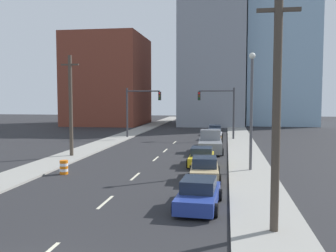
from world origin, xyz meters
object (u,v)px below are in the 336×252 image
object	(u,v)px
sedan_silver	(214,134)
sedan_black	(215,130)
utility_pole_left_mid	(71,105)
sedan_tan	(204,169)
traffic_barrel	(64,167)
sedan_blue	(199,194)
utility_pole_right_near	(276,111)
traffic_signal_left	(137,106)
pickup_truck_gray	(210,144)
street_lamp	(251,103)
traffic_signal_right	(223,106)
sedan_yellow	(202,157)
sedan_brown	(213,140)

from	to	relation	value
sedan_silver	sedan_black	bearing A→B (deg)	93.61
utility_pole_left_mid	sedan_tan	world-z (taller)	utility_pole_left_mid
traffic_barrel	sedan_blue	xyz separation A→B (m)	(9.70, -6.35, 0.16)
sedan_silver	sedan_black	distance (m)	5.83
utility_pole_right_near	sedan_blue	size ratio (longest dim) A/B	2.09
traffic_signal_left	traffic_barrel	xyz separation A→B (m)	(0.50, -23.20, -3.74)
utility_pole_right_near	pickup_truck_gray	world-z (taller)	utility_pole_right_near
sedan_silver	sedan_black	size ratio (longest dim) A/B	1.06
sedan_tan	sedan_silver	size ratio (longest dim) A/B	0.94
utility_pole_right_near	street_lamp	world-z (taller)	utility_pole_right_near
pickup_truck_gray	traffic_signal_left	bearing A→B (deg)	128.69
sedan_tan	sedan_black	world-z (taller)	sedan_tan
traffic_barrel	sedan_black	distance (m)	30.45
utility_pole_right_near	sedan_silver	size ratio (longest dim) A/B	2.01
traffic_signal_right	pickup_truck_gray	distance (m)	12.02
sedan_black	pickup_truck_gray	bearing A→B (deg)	-92.30
pickup_truck_gray	traffic_barrel	bearing A→B (deg)	-131.28
traffic_signal_right	sedan_yellow	xyz separation A→B (m)	(-1.49, -18.37, -3.56)
utility_pole_right_near	utility_pole_left_mid	distance (m)	22.64
traffic_signal_right	traffic_barrel	size ratio (longest dim) A/B	6.83
sedan_brown	traffic_signal_right	bearing A→B (deg)	81.53
traffic_signal_right	utility_pole_left_mid	world-z (taller)	utility_pole_left_mid
sedan_blue	sedan_black	xyz separation A→B (m)	(-0.30, 35.31, 0.00)
utility_pole_right_near	sedan_tan	world-z (taller)	utility_pole_right_near
utility_pole_left_mid	sedan_silver	bearing A→B (deg)	52.87
sedan_blue	sedan_black	bearing A→B (deg)	93.51
sedan_tan	sedan_yellow	distance (m)	5.19
sedan_black	traffic_signal_right	bearing A→B (deg)	-80.81
sedan_blue	sedan_silver	bearing A→B (deg)	93.38
sedan_blue	sedan_yellow	size ratio (longest dim) A/B	1.02
traffic_barrel	sedan_silver	world-z (taller)	sedan_silver
sedan_yellow	pickup_truck_gray	distance (m)	6.89
utility_pole_right_near	sedan_black	distance (m)	38.75
street_lamp	sedan_black	xyz separation A→B (m)	(-3.31, 26.02, -4.21)
sedan_black	traffic_barrel	bearing A→B (deg)	-110.56
sedan_yellow	pickup_truck_gray	size ratio (longest dim) A/B	0.82
utility_pole_right_near	sedan_brown	size ratio (longest dim) A/B	2.06
street_lamp	sedan_brown	size ratio (longest dim) A/B	1.86
utility_pole_right_near	traffic_barrel	xyz separation A→B (m)	(-12.83, 9.42, -4.28)
street_lamp	pickup_truck_gray	xyz separation A→B (m)	(-3.22, 8.77, -3.98)
traffic_signal_left	traffic_barrel	size ratio (longest dim) A/B	6.83
sedan_tan	sedan_silver	world-z (taller)	sedan_tan
utility_pole_right_near	sedan_brown	distance (m)	27.30
street_lamp	sedan_blue	size ratio (longest dim) A/B	1.88
sedan_silver	sedan_brown	bearing A→B (deg)	-87.19
traffic_signal_right	sedan_tan	size ratio (longest dim) A/B	1.49
sedan_brown	sedan_yellow	bearing A→B (deg)	-90.31
sedan_black	sedan_brown	bearing A→B (deg)	-91.82
pickup_truck_gray	street_lamp	bearing A→B (deg)	-72.09
sedan_black	sedan_yellow	bearing A→B (deg)	-93.26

